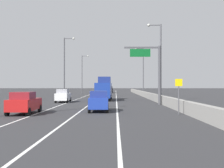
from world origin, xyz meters
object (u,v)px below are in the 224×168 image
object	(u,v)px
lamp_post_right_second	(159,58)
lamp_post_right_third	(142,68)
car_black_3	(110,90)
car_red_0	(24,103)
box_truck	(104,89)
lamp_post_left_mid	(65,64)
lamp_post_left_far	(83,72)
speed_advisory_sign	(179,94)
car_blue_2	(99,101)
car_white_1	(63,96)
overhead_sign_gantry	(154,68)

from	to	relation	value
lamp_post_right_second	lamp_post_right_third	world-z (taller)	same
car_black_3	car_red_0	bearing A→B (deg)	-95.49
box_truck	lamp_post_left_mid	bearing A→B (deg)	137.98
lamp_post_right_third	lamp_post_left_mid	size ratio (longest dim) A/B	1.00
lamp_post_right_second	lamp_post_left_far	bearing A→B (deg)	111.91
speed_advisory_sign	lamp_post_right_second	size ratio (longest dim) A/B	0.26
speed_advisory_sign	car_blue_2	size ratio (longest dim) A/B	0.73
speed_advisory_sign	car_white_1	bearing A→B (deg)	128.81
car_black_3	car_blue_2	bearing A→B (deg)	-89.80
lamp_post_left_mid	box_truck	world-z (taller)	lamp_post_left_mid
lamp_post_right_second	car_black_3	size ratio (longest dim) A/B	2.68
lamp_post_right_third	car_white_1	distance (m)	30.75
car_blue_2	lamp_post_right_second	bearing A→B (deg)	61.10
lamp_post_right_third	car_blue_2	distance (m)	41.33
lamp_post_right_third	car_blue_2	xyz separation A→B (m)	(-8.18, -40.12, -5.67)
car_red_0	box_truck	distance (m)	21.99
car_blue_2	speed_advisory_sign	bearing A→B (deg)	-21.02
lamp_post_right_second	car_blue_2	size ratio (longest dim) A/B	2.87
speed_advisory_sign	car_black_3	size ratio (longest dim) A/B	0.69
lamp_post_left_mid	overhead_sign_gantry	bearing A→B (deg)	-49.49
lamp_post_right_third	box_truck	xyz separation A→B (m)	(-8.55, -21.28, -4.84)
speed_advisory_sign	lamp_post_left_far	distance (m)	61.10
lamp_post_right_third	car_blue_2	size ratio (longest dim) A/B	2.87
lamp_post_left_far	lamp_post_right_second	bearing A→B (deg)	-68.09
lamp_post_left_far	lamp_post_left_mid	bearing A→B (deg)	-89.12
speed_advisory_sign	car_black_3	bearing A→B (deg)	96.40
lamp_post_right_second	lamp_post_left_mid	bearing A→B (deg)	145.70
car_red_0	car_white_1	xyz separation A→B (m)	(0.19, 15.79, 0.01)
overhead_sign_gantry	car_black_3	xyz separation A→B (m)	(-6.66, 51.84, -3.67)
car_red_0	car_black_3	bearing A→B (deg)	84.51
car_blue_2	car_black_3	bearing A→B (deg)	90.20
car_red_0	box_truck	xyz separation A→B (m)	(5.90, 21.17, 0.84)
speed_advisory_sign	box_truck	bearing A→B (deg)	108.65
lamp_post_right_second	car_black_3	distance (m)	46.98
lamp_post_right_third	lamp_post_left_far	distance (m)	23.27
car_white_1	car_blue_2	distance (m)	14.77
overhead_sign_gantry	box_truck	xyz separation A→B (m)	(-6.81, 10.05, -2.94)
car_white_1	lamp_post_right_second	bearing A→B (deg)	5.12
overhead_sign_gantry	car_black_3	size ratio (longest dim) A/B	1.72
overhead_sign_gantry	speed_advisory_sign	bearing A→B (deg)	-87.78
lamp_post_left_mid	car_white_1	bearing A→B (deg)	-80.65
car_white_1	box_truck	world-z (taller)	box_truck
lamp_post_right_second	car_black_3	xyz separation A→B (m)	(-8.35, 45.90, -5.57)
speed_advisory_sign	box_truck	size ratio (longest dim) A/B	0.36
lamp_post_right_third	car_white_1	xyz separation A→B (m)	(-14.25, -26.66, -5.68)
lamp_post_right_third	lamp_post_left_far	world-z (taller)	same
lamp_post_right_third	car_blue_2	world-z (taller)	lamp_post_right_third
car_black_3	lamp_post_left_far	bearing A→B (deg)	-152.47
lamp_post_left_far	car_red_0	bearing A→B (deg)	-87.74
overhead_sign_gantry	lamp_post_left_mid	size ratio (longest dim) A/B	0.64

